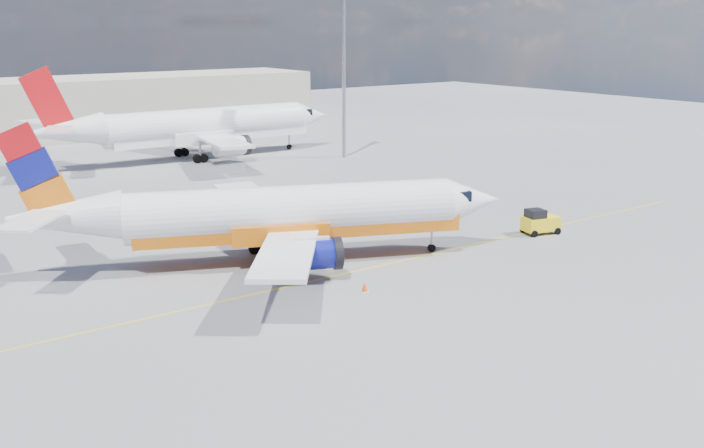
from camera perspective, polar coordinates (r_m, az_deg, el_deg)
ground at (r=47.42m, az=1.58°, el=-4.55°), size 240.00×240.00×0.00m
taxi_line at (r=49.69m, az=-0.54°, el=-3.63°), size 70.00×0.15×0.01m
terminal_main at (r=115.66m, az=-19.85°, el=7.95°), size 70.00×14.00×8.00m
main_jet at (r=51.36m, az=-5.50°, el=0.70°), size 32.01×24.15×9.83m
second_jet at (r=92.81m, az=-11.15°, el=6.95°), size 36.78×29.12×11.16m
gse_tug at (r=60.44m, az=13.49°, el=0.14°), size 2.96×2.23×1.91m
traffic_cone at (r=46.36m, az=0.92°, el=-4.62°), size 0.42×0.42×0.59m
floodlight_mast at (r=91.36m, az=-0.60°, el=12.29°), size 1.46×1.46×19.95m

